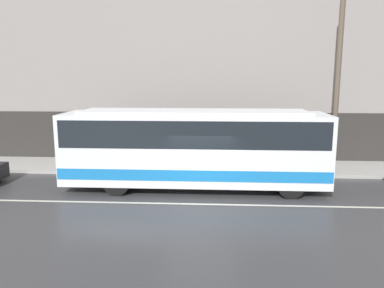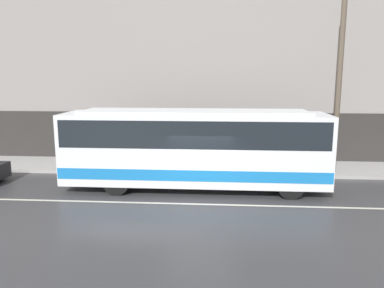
# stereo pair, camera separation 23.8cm
# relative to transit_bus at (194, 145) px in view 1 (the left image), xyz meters

# --- Properties ---
(ground_plane) EXTENTS (60.00, 60.00, 0.00)m
(ground_plane) POSITION_rel_transit_bus_xyz_m (0.34, -2.02, -1.90)
(ground_plane) COLOR #38383A
(sidewalk) EXTENTS (60.00, 3.14, 0.17)m
(sidewalk) POSITION_rel_transit_bus_xyz_m (0.34, 3.55, -1.81)
(sidewalk) COLOR #A09E99
(sidewalk) RESTS_ON ground_plane
(building_facade) EXTENTS (60.00, 0.35, 12.59)m
(building_facade) POSITION_rel_transit_bus_xyz_m (0.34, 5.26, 4.19)
(building_facade) COLOR gray
(building_facade) RESTS_ON ground_plane
(lane_stripe) EXTENTS (54.00, 0.14, 0.01)m
(lane_stripe) POSITION_rel_transit_bus_xyz_m (0.34, -2.02, -1.89)
(lane_stripe) COLOR beige
(lane_stripe) RESTS_ON ground_plane
(transit_bus) EXTENTS (11.00, 2.59, 3.37)m
(transit_bus) POSITION_rel_transit_bus_xyz_m (0.00, 0.00, 0.00)
(transit_bus) COLOR white
(transit_bus) RESTS_ON ground_plane
(utility_pole_near) EXTENTS (0.25, 0.25, 8.92)m
(utility_pole_near) POSITION_rel_transit_bus_xyz_m (6.64, 2.76, 2.73)
(utility_pole_near) COLOR brown
(utility_pole_near) RESTS_ON sidewalk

